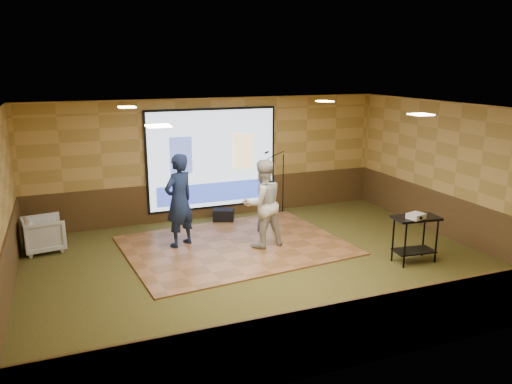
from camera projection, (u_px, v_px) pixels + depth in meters
name	position (u px, v px, depth m)	size (l,w,h in m)	color
ground	(265.00, 266.00, 9.66)	(9.00, 9.00, 0.00)	#2D3518
room_shell	(265.00, 159.00, 9.14)	(9.04, 7.04, 3.02)	tan
wainscot_back	(213.00, 198.00, 12.68)	(9.00, 0.04, 0.95)	#483218
wainscot_front	(368.00, 330.00, 6.40)	(9.00, 0.04, 0.95)	#483218
wainscot_left	(6.00, 278.00, 7.97)	(0.04, 7.00, 0.95)	#483218
wainscot_right	(450.00, 217.00, 11.12)	(0.04, 7.00, 0.95)	#483218
projector_screen	(213.00, 160.00, 12.40)	(3.32, 0.06, 2.52)	black
downlight_nw	(127.00, 107.00, 9.77)	(0.32, 0.32, 0.02)	#FFEDBF
downlight_ne	(325.00, 101.00, 11.32)	(0.32, 0.32, 0.02)	#FFEDBF
downlight_sw	(158.00, 126.00, 6.80)	(0.32, 0.32, 0.02)	#FFEDBF
downlight_se	(421.00, 115.00, 8.35)	(0.32, 0.32, 0.02)	#FFEDBF
dance_floor	(235.00, 245.00, 10.70)	(4.50, 3.43, 0.03)	#965E37
player_left	(179.00, 201.00, 10.42)	(0.72, 0.47, 1.98)	#162245
player_right	(263.00, 203.00, 10.40)	(0.91, 0.71, 1.87)	beige
av_table	(415.00, 231.00, 9.70)	(0.88, 0.46, 0.93)	black
projector	(416.00, 216.00, 9.50)	(0.31, 0.26, 0.10)	silver
mic_stand	(281.00, 195.00, 12.98)	(0.66, 0.27, 1.67)	black
banquet_chair	(44.00, 234.00, 10.36)	(0.77, 0.80, 0.72)	gray
duffel_bag	(224.00, 215.00, 12.34)	(0.50, 0.34, 0.31)	black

